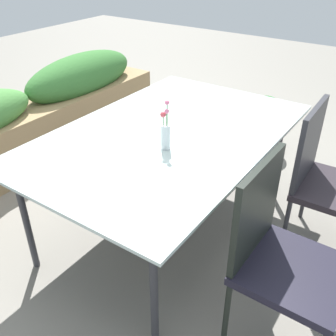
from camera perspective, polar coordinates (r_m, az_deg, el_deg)
name	(u,v)px	position (r m, az deg, el deg)	size (l,w,h in m)	color
ground_plane	(152,228)	(2.71, -2.37, -8.93)	(12.00, 12.00, 0.00)	gray
dining_table	(168,138)	(2.35, 0.00, 4.54)	(1.83, 1.19, 0.73)	#B2C6C1
chair_near_left	(279,252)	(1.81, 16.21, -11.88)	(0.46, 0.46, 0.96)	black
chair_near_right	(327,176)	(2.49, 22.60, -1.07)	(0.49, 0.49, 0.93)	#2A242A
flower_vase	(166,133)	(2.11, -0.37, 5.22)	(0.05, 0.05, 0.28)	silver
planter_box	(33,120)	(3.55, -19.53, 6.80)	(2.82, 0.46, 0.81)	#9E7F56
potted_plant	(264,122)	(3.70, 14.12, 6.67)	(0.32, 0.32, 0.52)	slate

